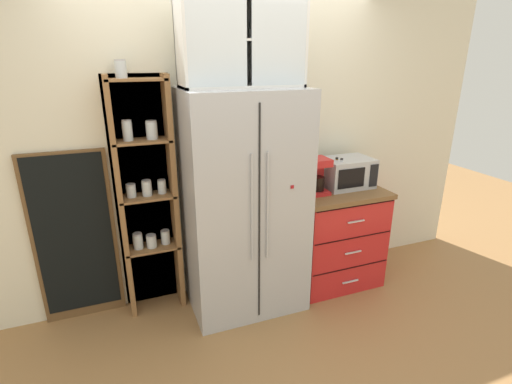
% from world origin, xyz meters
% --- Properties ---
extents(ground_plane, '(10.66, 10.66, 0.00)m').
position_xyz_m(ground_plane, '(0.00, 0.00, 0.00)').
color(ground_plane, '#9E7042').
extents(wall_back_cream, '(4.97, 0.10, 2.55)m').
position_xyz_m(wall_back_cream, '(0.00, 0.40, 1.27)').
color(wall_back_cream, silver).
rests_on(wall_back_cream, ground).
extents(refrigerator, '(0.92, 0.67, 1.80)m').
position_xyz_m(refrigerator, '(0.00, 0.03, 0.90)').
color(refrigerator, '#B7BABF').
rests_on(refrigerator, ground).
extents(pantry_shelf_column, '(0.48, 0.25, 2.00)m').
position_xyz_m(pantry_shelf_column, '(-0.72, 0.30, 0.99)').
color(pantry_shelf_column, brown).
rests_on(pantry_shelf_column, ground).
extents(counter_cabinet, '(0.80, 0.62, 0.91)m').
position_xyz_m(counter_cabinet, '(0.89, 0.06, 0.45)').
color(counter_cabinet, red).
rests_on(counter_cabinet, ground).
extents(microwave, '(0.44, 0.33, 0.26)m').
position_xyz_m(microwave, '(1.00, 0.11, 1.04)').
color(microwave, '#B7BABF').
rests_on(microwave, counter_cabinet).
extents(coffee_maker, '(0.17, 0.20, 0.31)m').
position_xyz_m(coffee_maker, '(0.66, 0.06, 1.06)').
color(coffee_maker, red).
rests_on(coffee_maker, counter_cabinet).
extents(mug_navy, '(0.12, 0.09, 0.10)m').
position_xyz_m(mug_navy, '(0.89, 0.05, 0.96)').
color(mug_navy, navy).
rests_on(mug_navy, counter_cabinet).
extents(bottle_amber, '(0.06, 0.06, 0.28)m').
position_xyz_m(bottle_amber, '(0.89, 0.11, 1.03)').
color(bottle_amber, brown).
rests_on(bottle_amber, counter_cabinet).
extents(bottle_clear, '(0.06, 0.06, 0.29)m').
position_xyz_m(bottle_clear, '(0.89, 0.03, 1.03)').
color(bottle_clear, silver).
rests_on(bottle_clear, counter_cabinet).
extents(upper_cabinet, '(0.88, 0.32, 0.64)m').
position_xyz_m(upper_cabinet, '(-0.00, 0.08, 2.12)').
color(upper_cabinet, silver).
rests_on(upper_cabinet, refrigerator).
extents(chalkboard_menu, '(0.60, 0.04, 1.38)m').
position_xyz_m(chalkboard_menu, '(-1.28, 0.33, 0.69)').
color(chalkboard_menu, brown).
rests_on(chalkboard_menu, ground).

